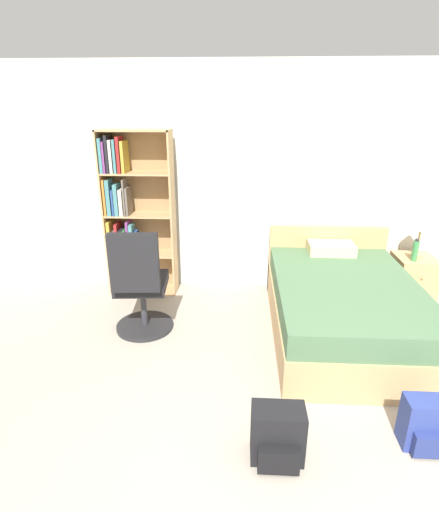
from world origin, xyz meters
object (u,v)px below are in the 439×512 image
object	(u,v)px
office_chair	(140,288)
water_bottle	(415,250)
table_lamp	(422,224)
bookshelf	(130,215)
bed	(342,305)
nightstand	(412,279)
backpack_black	(278,436)
backpack_blue	(428,425)

from	to	relation	value
office_chair	water_bottle	xyz separation A→B (m)	(2.85, 0.78, 0.16)
table_lamp	water_bottle	size ratio (longest dim) A/B	1.94
bookshelf	bed	world-z (taller)	bookshelf
bed	nightstand	distance (m)	1.23
bookshelf	backpack_black	xyz separation A→B (m)	(1.54, -2.42, -0.77)
nightstand	backpack_blue	bearing A→B (deg)	-108.47
nightstand	backpack_black	world-z (taller)	nightstand
table_lamp	backpack_blue	xyz separation A→B (m)	(-0.74, -2.22, -0.74)
backpack_blue	backpack_black	distance (m)	1.00
office_chair	backpack_blue	distance (m)	2.57
office_chair	backpack_blue	xyz separation A→B (m)	(2.20, -1.29, -0.32)
bed	water_bottle	world-z (taller)	bed
bookshelf	water_bottle	xyz separation A→B (m)	(3.18, -0.19, -0.30)
backpack_blue	office_chair	bearing A→B (deg)	149.58
office_chair	bookshelf	bearing A→B (deg)	108.62
table_lamp	office_chair	bearing A→B (deg)	-162.54
bookshelf	backpack_blue	bearing A→B (deg)	-41.83
office_chair	water_bottle	distance (m)	2.96
bed	backpack_blue	world-z (taller)	bed
office_chair	table_lamp	xyz separation A→B (m)	(2.94, 0.92, 0.42)
backpack_blue	backpack_black	xyz separation A→B (m)	(-0.99, -0.16, 0.01)
office_chair	backpack_black	size ratio (longest dim) A/B	2.92
bookshelf	office_chair	size ratio (longest dim) A/B	1.73
table_lamp	backpack_black	bearing A→B (deg)	-126.03
bookshelf	bed	bearing A→B (deg)	-19.96
bookshelf	office_chair	bearing A→B (deg)	-71.38
office_chair	backpack_black	xyz separation A→B (m)	(1.21, -1.45, -0.31)
office_chair	water_bottle	bearing A→B (deg)	15.30
backpack_black	bookshelf	bearing A→B (deg)	122.44
bed	office_chair	world-z (taller)	office_chair
bed	table_lamp	bearing A→B (deg)	38.85
bookshelf	backpack_blue	distance (m)	3.48
water_bottle	backpack_black	size ratio (longest dim) A/B	0.67
bookshelf	office_chair	xyz separation A→B (m)	(0.33, -0.97, -0.46)
bed	table_lamp	xyz separation A→B (m)	(0.97, 0.78, 0.62)
water_bottle	backpack_black	distance (m)	2.81
office_chair	backpack_blue	size ratio (longest dim) A/B	3.06
backpack_blue	bed	bearing A→B (deg)	99.49
bed	backpack_blue	xyz separation A→B (m)	(0.24, -1.43, -0.13)
bed	nightstand	size ratio (longest dim) A/B	3.82
bed	nightstand	bearing A→B (deg)	37.86
bookshelf	bed	size ratio (longest dim) A/B	0.93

